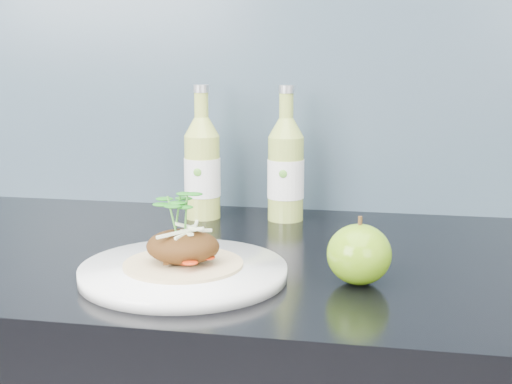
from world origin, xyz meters
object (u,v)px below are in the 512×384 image
cider_bottle_left (202,168)px  cider_bottle_right (286,170)px  dinner_plate (183,272)px  green_apple (359,254)px

cider_bottle_left → cider_bottle_right: size_ratio=1.00×
dinner_plate → green_apple: bearing=5.2°
dinner_plate → green_apple: size_ratio=3.25×
cider_bottle_right → green_apple: bearing=-45.3°
cider_bottle_right → cider_bottle_left: bearing=-154.2°
cider_bottle_left → cider_bottle_right: same height
green_apple → cider_bottle_left: size_ratio=0.41×
dinner_plate → cider_bottle_left: bearing=100.8°
cider_bottle_left → cider_bottle_right: (0.14, 0.01, 0.00)m
dinner_plate → cider_bottle_left: cider_bottle_left is taller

